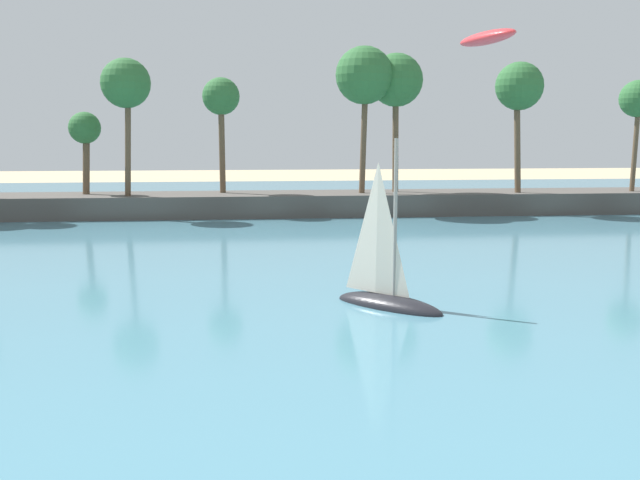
% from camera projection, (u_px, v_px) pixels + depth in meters
% --- Properties ---
extents(sea, '(220.00, 91.22, 0.06)m').
position_uv_depth(sea, '(265.00, 224.00, 53.04)').
color(sea, teal).
rests_on(sea, ground).
extents(palm_headland, '(86.80, 6.41, 13.46)m').
position_uv_depth(palm_headland, '(245.00, 162.00, 57.56)').
color(palm_headland, '#514C47').
rests_on(palm_headland, ground).
extents(sailboat_near_shore, '(4.33, 4.42, 6.91)m').
position_uv_depth(sailboat_near_shore, '(387.00, 290.00, 27.77)').
color(sailboat_near_shore, black).
rests_on(sailboat_near_shore, sea).
extents(kite_aloft_drifting_left, '(1.97, 3.81, 0.70)m').
position_uv_depth(kite_aloft_drifting_left, '(487.00, 38.00, 27.49)').
color(kite_aloft_drifting_left, red).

